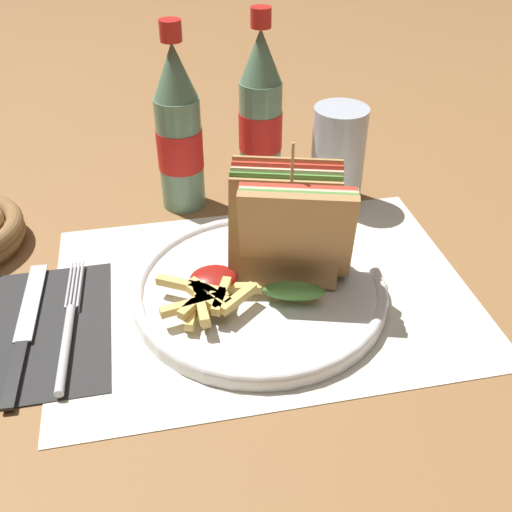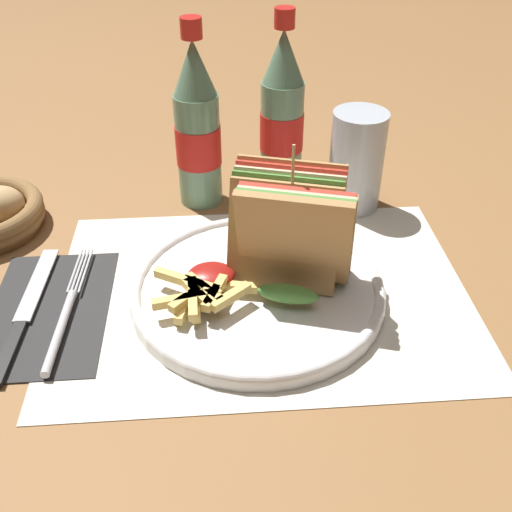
{
  "view_description": "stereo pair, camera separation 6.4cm",
  "coord_description": "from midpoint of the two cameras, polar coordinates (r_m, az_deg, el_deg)",
  "views": [
    {
      "loc": [
        -0.12,
        -0.5,
        0.42
      ],
      "look_at": [
        -0.01,
        0.0,
        0.04
      ],
      "focal_mm": 42.0,
      "sensor_mm": 36.0,
      "label": 1
    },
    {
      "loc": [
        -0.05,
        -0.51,
        0.42
      ],
      "look_at": [
        -0.01,
        0.0,
        0.04
      ],
      "focal_mm": 42.0,
      "sensor_mm": 36.0,
      "label": 2
    }
  ],
  "objects": [
    {
      "name": "coke_bottle_near",
      "position": [
        0.77,
        -9.78,
        11.42
      ],
      "size": [
        0.06,
        0.06,
        0.24
      ],
      "color": "slate",
      "rests_on": "ground_plane"
    },
    {
      "name": "ketchup_blob",
      "position": [
        0.63,
        -6.99,
        -2.26
      ],
      "size": [
        0.05,
        0.04,
        0.02
      ],
      "color": "maroon",
      "rests_on": "plate_main"
    },
    {
      "name": "coke_bottle_far",
      "position": [
        0.81,
        -1.89,
        13.21
      ],
      "size": [
        0.06,
        0.06,
        0.24
      ],
      "color": "slate",
      "rests_on": "ground_plane"
    },
    {
      "name": "glass_near",
      "position": [
        0.79,
        5.44,
        8.83
      ],
      "size": [
        0.07,
        0.07,
        0.13
      ],
      "color": "silver",
      "rests_on": "ground_plane"
    },
    {
      "name": "fork",
      "position": [
        0.63,
        -20.34,
        -7.03
      ],
      "size": [
        0.02,
        0.2,
        0.01
      ],
      "rotation": [
        0.0,
        0.0,
        -0.04
      ],
      "color": "silver",
      "rests_on": "napkin"
    },
    {
      "name": "plate_main",
      "position": [
        0.64,
        -2.5,
        -3.28
      ],
      "size": [
        0.27,
        0.27,
        0.02
      ],
      "color": "white",
      "rests_on": "ground_plane"
    },
    {
      "name": "ground_plane",
      "position": [
        0.66,
        -1.59,
        -2.83
      ],
      "size": [
        4.0,
        4.0,
        0.0
      ],
      "primitive_type": "plane",
      "color": "olive"
    },
    {
      "name": "club_sandwich",
      "position": [
        0.62,
        0.37,
        2.47
      ],
      "size": [
        0.14,
        0.13,
        0.15
      ],
      "color": "tan",
      "rests_on": "plate_main"
    },
    {
      "name": "knife",
      "position": [
        0.66,
        -23.82,
        -6.55
      ],
      "size": [
        0.02,
        0.21,
        0.0
      ],
      "rotation": [
        0.0,
        0.0,
        -0.04
      ],
      "color": "black",
      "rests_on": "napkin"
    },
    {
      "name": "placemat",
      "position": [
        0.65,
        -2.1,
        -3.53
      ],
      "size": [
        0.45,
        0.32,
        0.0
      ],
      "color": "silver",
      "rests_on": "ground_plane"
    },
    {
      "name": "napkin",
      "position": [
        0.65,
        -21.86,
        -6.49
      ],
      "size": [
        0.12,
        0.2,
        0.0
      ],
      "color": "#2D2D2D",
      "rests_on": "ground_plane"
    },
    {
      "name": "fries_pile",
      "position": [
        0.6,
        -7.76,
        -4.09
      ],
      "size": [
        0.11,
        0.08,
        0.02
      ],
      "color": "#E5C166",
      "rests_on": "plate_main"
    }
  ]
}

